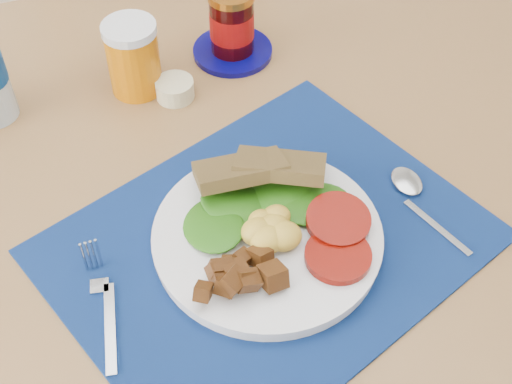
# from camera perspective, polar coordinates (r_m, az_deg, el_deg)

# --- Properties ---
(table) EXTENTS (1.40, 0.90, 0.75)m
(table) POSITION_cam_1_polar(r_m,az_deg,el_deg) (1.05, -1.23, 1.01)
(table) COLOR brown
(table) RESTS_ON ground
(placemat) EXTENTS (0.60, 0.53, 0.00)m
(placemat) POSITION_cam_1_polar(r_m,az_deg,el_deg) (0.87, 0.89, -4.13)
(placemat) COLOR black
(placemat) RESTS_ON table
(breakfast_plate) EXTENTS (0.27, 0.27, 0.07)m
(breakfast_plate) POSITION_cam_1_polar(r_m,az_deg,el_deg) (0.85, 0.66, -3.56)
(breakfast_plate) COLOR silver
(breakfast_plate) RESTS_ON placemat
(fork) EXTENTS (0.03, 0.17, 0.00)m
(fork) POSITION_cam_1_polar(r_m,az_deg,el_deg) (0.84, -12.12, -8.51)
(fork) COLOR #B2B5BA
(fork) RESTS_ON placemat
(spoon) EXTENTS (0.04, 0.16, 0.00)m
(spoon) POSITION_cam_1_polar(r_m,az_deg,el_deg) (0.94, 12.71, -0.39)
(spoon) COLOR #B2B5BA
(spoon) RESTS_ON placemat
(juice_glass) EXTENTS (0.08, 0.08, 0.11)m
(juice_glass) POSITION_cam_1_polar(r_m,az_deg,el_deg) (1.06, -9.77, 10.41)
(juice_glass) COLOR #D06C05
(juice_glass) RESTS_ON table
(ramekin) EXTENTS (0.06, 0.06, 0.03)m
(ramekin) POSITION_cam_1_polar(r_m,az_deg,el_deg) (1.06, -6.51, 8.17)
(ramekin) COLOR beige
(ramekin) RESTS_ON table
(jam_on_saucer) EXTENTS (0.12, 0.12, 0.11)m
(jam_on_saucer) POSITION_cam_1_polar(r_m,az_deg,el_deg) (1.11, -1.94, 13.05)
(jam_on_saucer) COLOR #060558
(jam_on_saucer) RESTS_ON table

